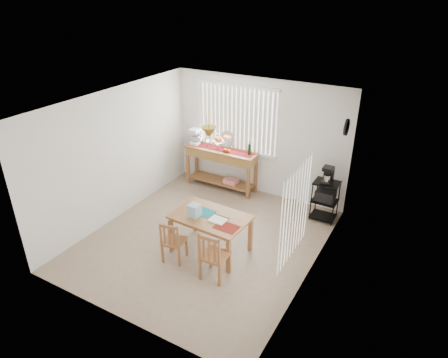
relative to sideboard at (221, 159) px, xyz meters
The scene contains 10 objects.
ground 2.26m from the sideboard, 68.44° to the right, with size 4.00×4.50×0.01m, color gray.
room_shell 2.34m from the sideboard, 68.21° to the right, with size 4.20×4.70×2.70m.
sideboard is the anchor object (origin of this frame).
sideboard_items 0.49m from the sideboard, behind, with size 1.61×0.40×0.73m.
wire_cart 2.50m from the sideboard, ahead, with size 0.49×0.39×0.83m.
cart_items 2.51m from the sideboard, ahead, with size 0.20×0.23×0.34m.
dining_table 2.45m from the sideboard, 64.54° to the right, with size 1.35×0.91×0.70m.
table_items 2.49m from the sideboard, 68.36° to the right, with size 1.00×0.52×0.22m.
chair_left 2.88m from the sideboard, 76.74° to the right, with size 0.43×0.43×0.78m.
chair_right 3.22m from the sideboard, 62.29° to the right, with size 0.43×0.43×0.88m.
Camera 1 is at (3.38, -5.21, 4.34)m, focal length 32.00 mm.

